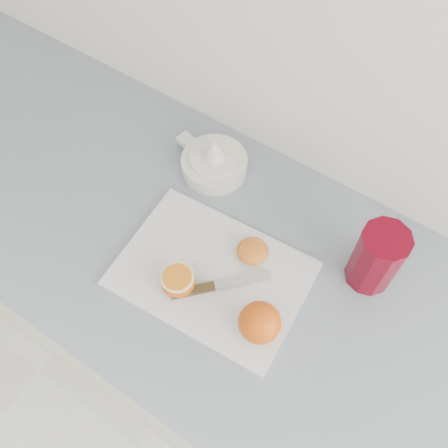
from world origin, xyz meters
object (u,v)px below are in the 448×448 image
Objects in this scene: half_orange at (178,281)px; citrus_juicer at (214,161)px; counter at (228,333)px; red_tumbler at (376,259)px; cutting_board at (212,274)px.

citrus_juicer is at bearing 111.35° from half_orange.
half_orange is at bearing -68.65° from citrus_juicer.
citrus_juicer is at bearing 132.26° from counter.
counter is 17.37× the size of red_tumbler.
half_orange is 0.35× the size of citrus_juicer.
counter is at bearing 64.34° from half_orange.
cutting_board is at bearing -104.57° from counter.
counter is 7.22× the size of cutting_board.
half_orange reaches higher than cutting_board.
citrus_juicer reaches higher than cutting_board.
citrus_juicer is (-0.11, 0.28, -0.00)m from half_orange.
citrus_juicer is 0.41m from red_tumbler.
half_orange is at bearing -115.66° from counter.
red_tumbler is at bearing 38.04° from half_orange.
cutting_board is 0.32m from red_tumbler.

